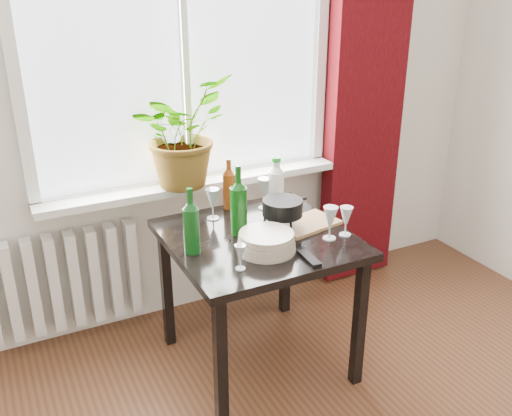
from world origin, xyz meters
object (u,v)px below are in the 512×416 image
tv_remote (309,258)px  wineglass_front_left (240,257)px  wine_bottle_right (238,200)px  cutting_board (307,224)px  wineglass_back_left (213,204)px  wineglass_front_right (330,223)px  table (258,252)px  bottle_amber (229,183)px  radiator (64,281)px  fondue_pot (282,214)px  wineglass_back_center (264,193)px  wine_bottle_left (191,220)px  plate_stack (266,242)px  cleaning_bottle (276,183)px  potted_plant (181,132)px  wineglass_far_right (346,221)px

tv_remote → wineglass_front_left: bearing=172.8°
wine_bottle_right → cutting_board: bearing=-11.5°
tv_remote → wineglass_back_left: bearing=112.7°
wineglass_front_right → tv_remote: (-0.20, -0.14, -0.08)m
table → bottle_amber: bearing=87.2°
radiator → fondue_pot: bearing=-31.8°
wineglass_back_center → cutting_board: 0.31m
wine_bottle_left → fondue_pot: (0.49, 0.04, -0.08)m
wine_bottle_right → plate_stack: 0.26m
cleaning_bottle → plate_stack: 0.50m
wineglass_back_left → plate_stack: bearing=-79.9°
plate_stack → wine_bottle_right: bearing=98.9°
wineglass_back_left → tv_remote: wineglass_back_left is taller
potted_plant → wineglass_far_right: (0.55, -0.75, -0.32)m
table → wineglass_back_center: (0.18, 0.28, 0.18)m
cleaning_bottle → wineglass_far_right: bearing=-71.2°
fondue_pot → tv_remote: (-0.05, -0.34, -0.07)m
wine_bottle_left → wine_bottle_right: size_ratio=0.89×
wineglass_front_right → wineglass_front_left: bearing=-171.1°
wineglass_back_center → wineglass_far_right: bearing=-67.3°
wineglass_far_right → fondue_pot: size_ratio=0.66×
wine_bottle_left → fondue_pot: 0.49m
wineglass_back_left → plate_stack: wineglass_back_left is taller
wine_bottle_left → wineglass_back_left: (0.23, 0.30, -0.07)m
wineglass_front_left → wine_bottle_left: bearing=117.4°
wine_bottle_left → tv_remote: bearing=-35.0°
potted_plant → fondue_pot: 0.71m
wineglass_front_left → wineglass_back_left: bearing=79.5°
plate_stack → wine_bottle_left: bearing=155.7°
bottle_amber → wineglass_front_left: bottle_amber is taller
bottle_amber → wineglass_front_right: bottle_amber is taller
radiator → tv_remote: tv_remote is taller
wineglass_far_right → wineglass_front_left: wineglass_far_right is taller
wine_bottle_right → tv_remote: bearing=-67.3°
table → bottle_amber: 0.44m
table → tv_remote: tv_remote is taller
plate_stack → fondue_pot: bearing=44.2°
wineglass_far_right → fondue_pot: 0.31m
bottle_amber → cleaning_bottle: (0.21, -0.13, 0.01)m
cleaning_bottle → wineglass_far_right: cleaning_bottle is taller
table → wineglass_front_left: (-0.22, -0.26, 0.15)m
potted_plant → cleaning_bottle: potted_plant is taller
wineglass_far_right → table: bearing=153.8°
potted_plant → cutting_board: 0.82m
wineglass_front_left → fondue_pot: 0.46m
bottle_amber → wineglass_back_center: bearing=-30.4°
wineglass_front_left → fondue_pot: fondue_pot is taller
wineglass_front_right → fondue_pot: (-0.15, 0.20, -0.01)m
wine_bottle_right → wineglass_front_right: bearing=-34.6°
cutting_board → wineglass_front_right: bearing=-84.5°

